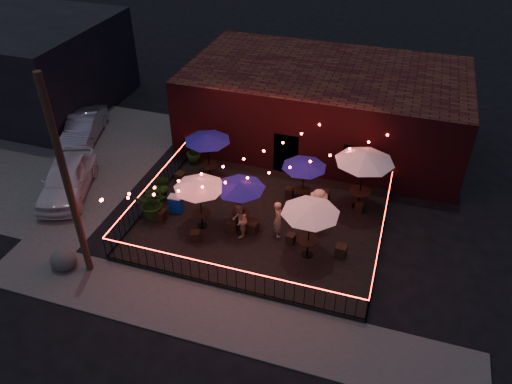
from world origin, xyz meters
TOP-DOWN VIEW (x-y plane):
  - ground at (0.00, 0.00)m, footprint 110.00×110.00m
  - patio at (0.00, 2.00)m, footprint 10.00×8.00m
  - sidewalk at (0.00, -3.25)m, footprint 18.00×2.50m
  - parking_lot at (-12.00, 4.00)m, footprint 11.00×12.00m
  - brick_building at (1.00, 9.99)m, footprint 14.00×8.00m
  - background_building at (-18.00, 9.00)m, footprint 12.00×9.00m
  - utility_pole at (-5.40, -2.60)m, footprint 0.26×0.26m
  - fence_front at (0.00, -2.00)m, footprint 10.00×0.04m
  - fence_left at (-5.00, 2.00)m, footprint 0.04×8.00m
  - fence_right at (5.00, 2.00)m, footprint 0.04×8.00m
  - festoon_lights at (-1.01, 1.70)m, footprint 10.02×8.72m
  - cafe_table_0 at (-2.23, 0.97)m, footprint 2.55×2.55m
  - cafe_table_1 at (-3.31, 4.43)m, footprint 2.26×2.26m
  - cafe_table_2 at (-0.69, 1.49)m, footprint 2.70×2.70m
  - cafe_table_3 at (1.35, 3.92)m, footprint 2.45×2.45m
  - cafe_table_4 at (2.37, 0.60)m, footprint 2.90×2.90m
  - cafe_table_5 at (3.80, 4.32)m, footprint 2.69×2.69m
  - bistro_chair_0 at (-4.07, 0.80)m, footprint 0.43×0.43m
  - bistro_chair_1 at (-2.14, 0.04)m, footprint 0.47×0.47m
  - bistro_chair_2 at (-4.49, 3.68)m, footprint 0.49×0.49m
  - bistro_chair_3 at (-2.30, 3.90)m, footprint 0.51×0.51m
  - bistro_chair_4 at (-0.93, 1.09)m, footprint 0.45×0.45m
  - bistro_chair_5 at (-0.09, 1.24)m, footprint 0.47×0.47m
  - bistro_chair_6 at (-0.83, 3.87)m, footprint 0.52×0.52m
  - bistro_chair_7 at (0.69, 4.18)m, footprint 0.34×0.34m
  - bistro_chair_8 at (1.56, 1.11)m, footprint 0.40×0.40m
  - bistro_chair_9 at (3.62, 0.96)m, footprint 0.44×0.44m
  - bistro_chair_10 at (2.28, 4.36)m, footprint 0.41×0.41m
  - bistro_chair_11 at (3.88, 3.99)m, footprint 0.37×0.37m
  - patron_a at (0.94, 1.41)m, footprint 0.61×0.71m
  - patron_b at (-0.53, 0.88)m, footprint 0.77×0.90m
  - patron_c at (2.37, 2.28)m, footprint 1.36×0.92m
  - potted_shrub_a at (-4.42, 0.89)m, footprint 1.65×1.51m
  - potted_shrub_b at (-4.60, 2.07)m, footprint 0.89×0.75m
  - potted_shrub_c at (-4.60, 5.50)m, footprint 0.89×0.89m
  - cooler at (-3.71, 1.57)m, footprint 0.61×0.46m
  - boulder at (-6.37, -2.81)m, footprint 1.18×1.09m
  - car_white at (-9.12, 1.48)m, footprint 3.41×5.09m
  - car_silver at (-11.30, 6.09)m, footprint 2.66×4.52m

SIDE VIEW (x-z plane):
  - ground at x=0.00m, z-range 0.00..0.00m
  - parking_lot at x=-12.00m, z-range 0.00..0.02m
  - sidewalk at x=0.00m, z-range 0.00..0.05m
  - patio at x=0.00m, z-range 0.00..0.15m
  - bistro_chair_8 at x=1.56m, z-range 0.15..0.55m
  - bistro_chair_7 at x=0.69m, z-range 0.15..0.55m
  - bistro_chair_11 at x=3.88m, z-range 0.15..0.57m
  - bistro_chair_1 at x=-2.14m, z-range 0.15..0.58m
  - boulder at x=-6.37m, z-range 0.00..0.76m
  - bistro_chair_3 at x=-2.30m, z-range 0.15..0.61m
  - bistro_chair_6 at x=-0.83m, z-range 0.15..0.61m
  - bistro_chair_10 at x=2.28m, z-range 0.15..0.63m
  - bistro_chair_5 at x=-0.09m, z-range 0.15..0.63m
  - bistro_chair_0 at x=-4.07m, z-range 0.15..0.64m
  - bistro_chair_2 at x=-4.49m, z-range 0.15..0.64m
  - bistro_chair_9 at x=3.62m, z-range 0.15..0.65m
  - bistro_chair_4 at x=-0.93m, z-range 0.15..0.65m
  - cooler at x=-3.71m, z-range 0.16..0.93m
  - fence_front at x=0.00m, z-range 0.14..1.18m
  - fence_left at x=-5.00m, z-range 0.14..1.18m
  - fence_right at x=5.00m, z-range 0.14..1.18m
  - car_silver at x=-11.30m, z-range 0.00..1.41m
  - potted_shrub_c at x=-4.60m, z-range 0.15..1.46m
  - car_white at x=-9.12m, z-range 0.00..1.61m
  - potted_shrub_b at x=-4.60m, z-range 0.15..1.62m
  - potted_shrub_a at x=-4.42m, z-range 0.15..1.70m
  - patron_b at x=-0.53m, z-range 0.15..1.77m
  - patron_a at x=0.94m, z-range 0.15..1.80m
  - patron_c at x=2.37m, z-range 0.15..2.10m
  - brick_building at x=1.00m, z-range 0.00..4.00m
  - cafe_table_3 at x=1.35m, z-range 1.05..3.21m
  - cafe_table_2 at x=-0.69m, z-range 1.09..3.35m
  - cafe_table_0 at x=-2.23m, z-range 1.11..3.42m
  - cafe_table_1 at x=-3.31m, z-range 1.13..3.51m
  - cafe_table_4 at x=2.37m, z-range 1.16..3.61m
  - background_building at x=-18.00m, z-range 0.00..5.00m
  - festoon_lights at x=-1.01m, z-range 1.86..3.18m
  - cafe_table_5 at x=3.80m, z-range 1.30..4.07m
  - utility_pole at x=-5.40m, z-range 0.00..8.00m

